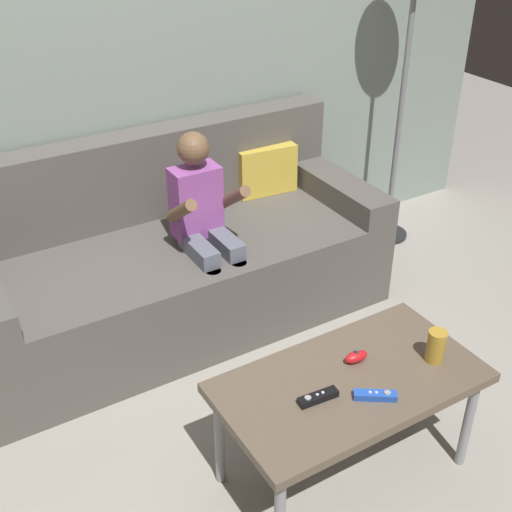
# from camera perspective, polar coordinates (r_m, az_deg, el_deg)

# --- Properties ---
(ground_plane) EXTENTS (8.89, 8.89, 0.00)m
(ground_plane) POSITION_cam_1_polar(r_m,az_deg,el_deg) (2.59, 4.97, -18.73)
(ground_plane) COLOR #9E998E
(wall_back) EXTENTS (4.45, 0.05, 2.50)m
(wall_back) POSITION_cam_1_polar(r_m,az_deg,el_deg) (3.19, -11.69, 17.38)
(wall_back) COLOR gray
(wall_back) RESTS_ON ground
(couch) EXTENTS (1.97, 0.80, 0.87)m
(couch) POSITION_cam_1_polar(r_m,az_deg,el_deg) (3.22, -6.87, -0.42)
(couch) COLOR #56514C
(couch) RESTS_ON ground
(person_seated_on_couch) EXTENTS (0.31, 0.38, 0.97)m
(person_seated_on_couch) POSITION_cam_1_polar(r_m,az_deg,el_deg) (2.98, -4.32, 2.65)
(person_seated_on_couch) COLOR slate
(person_seated_on_couch) RESTS_ON ground
(coffee_table) EXTENTS (0.91, 0.49, 0.45)m
(coffee_table) POSITION_cam_1_polar(r_m,az_deg,el_deg) (2.35, 7.99, -11.14)
(coffee_table) COLOR brown
(coffee_table) RESTS_ON ground
(game_remote_black_near_edge) EXTENTS (0.14, 0.05, 0.03)m
(game_remote_black_near_edge) POSITION_cam_1_polar(r_m,az_deg,el_deg) (2.22, 5.31, -11.92)
(game_remote_black_near_edge) COLOR black
(game_remote_black_near_edge) RESTS_ON coffee_table
(nunchuk_red) EXTENTS (0.09, 0.05, 0.05)m
(nunchuk_red) POSITION_cam_1_polar(r_m,az_deg,el_deg) (2.38, 8.55, -8.50)
(nunchuk_red) COLOR red
(nunchuk_red) RESTS_ON coffee_table
(game_remote_blue_far_corner) EXTENTS (0.14, 0.11, 0.03)m
(game_remote_blue_far_corner) POSITION_cam_1_polar(r_m,az_deg,el_deg) (2.25, 10.15, -11.64)
(game_remote_blue_far_corner) COLOR blue
(game_remote_blue_far_corner) RESTS_ON coffee_table
(soda_can) EXTENTS (0.07, 0.07, 0.12)m
(soda_can) POSITION_cam_1_polar(r_m,az_deg,el_deg) (2.42, 15.12, -7.44)
(soda_can) COLOR #B78C2D
(soda_can) RESTS_ON coffee_table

